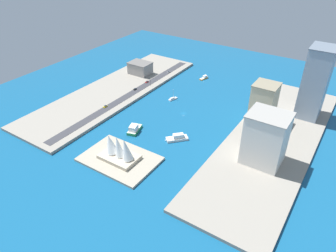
{
  "coord_description": "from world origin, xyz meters",
  "views": [
    {
      "loc": [
        -138.08,
        239.74,
        160.7
      ],
      "look_at": [
        -2.63,
        32.65,
        3.03
      ],
      "focal_mm": 33.57,
      "sensor_mm": 36.0,
      "label": 1
    }
  ],
  "objects_px": {
    "sailboat_small_white": "(173,99)",
    "tower_tall_glass": "(315,83)",
    "pickup_red": "(147,82)",
    "van_white": "(169,72)",
    "hotel_broad_white": "(265,139)",
    "taxi_yellow_cab": "(105,106)",
    "suv_black": "(135,89)",
    "ferry_white_commuter": "(177,138)",
    "office_block_beige": "(263,103)",
    "opera_landmark": "(118,150)",
    "ferry_green_doubledeck": "(134,129)",
    "carpark_squat_concrete": "(140,68)",
    "water_taxi_orange": "(204,78)",
    "traffic_light_waterfront": "(150,82)"
  },
  "relations": [
    {
      "from": "van_white",
      "to": "ferry_white_commuter",
      "type": "bearing_deg",
      "value": 126.02
    },
    {
      "from": "water_taxi_orange",
      "to": "suv_black",
      "type": "bearing_deg",
      "value": 57.34
    },
    {
      "from": "water_taxi_orange",
      "to": "hotel_broad_white",
      "type": "distance_m",
      "value": 169.96
    },
    {
      "from": "ferry_white_commuter",
      "to": "water_taxi_orange",
      "type": "relative_size",
      "value": 1.38
    },
    {
      "from": "sailboat_small_white",
      "to": "ferry_white_commuter",
      "type": "distance_m",
      "value": 76.69
    },
    {
      "from": "carpark_squat_concrete",
      "to": "van_white",
      "type": "distance_m",
      "value": 36.75
    },
    {
      "from": "office_block_beige",
      "to": "van_white",
      "type": "height_order",
      "value": "office_block_beige"
    },
    {
      "from": "taxi_yellow_cab",
      "to": "van_white",
      "type": "relative_size",
      "value": 1.02
    },
    {
      "from": "pickup_red",
      "to": "carpark_squat_concrete",
      "type": "bearing_deg",
      "value": -37.18
    },
    {
      "from": "suv_black",
      "to": "ferry_green_doubledeck",
      "type": "bearing_deg",
      "value": 127.73
    },
    {
      "from": "suv_black",
      "to": "ferry_white_commuter",
      "type": "bearing_deg",
      "value": 148.8
    },
    {
      "from": "ferry_green_doubledeck",
      "to": "van_white",
      "type": "relative_size",
      "value": 4.29
    },
    {
      "from": "office_block_beige",
      "to": "pickup_red",
      "type": "relative_size",
      "value": 7.95
    },
    {
      "from": "suv_black",
      "to": "van_white",
      "type": "bearing_deg",
      "value": -94.62
    },
    {
      "from": "van_white",
      "to": "sailboat_small_white",
      "type": "bearing_deg",
      "value": 126.74
    },
    {
      "from": "water_taxi_orange",
      "to": "pickup_red",
      "type": "bearing_deg",
      "value": 46.98
    },
    {
      "from": "traffic_light_waterfront",
      "to": "tower_tall_glass",
      "type": "bearing_deg",
      "value": -169.81
    },
    {
      "from": "ferry_green_doubledeck",
      "to": "taxi_yellow_cab",
      "type": "height_order",
      "value": "ferry_green_doubledeck"
    },
    {
      "from": "van_white",
      "to": "suv_black",
      "type": "relative_size",
      "value": 1.06
    },
    {
      "from": "ferry_white_commuter",
      "to": "opera_landmark",
      "type": "height_order",
      "value": "opera_landmark"
    },
    {
      "from": "van_white",
      "to": "traffic_light_waterfront",
      "type": "distance_m",
      "value": 44.89
    },
    {
      "from": "office_block_beige",
      "to": "carpark_squat_concrete",
      "type": "height_order",
      "value": "office_block_beige"
    },
    {
      "from": "ferry_green_doubledeck",
      "to": "carpark_squat_concrete",
      "type": "bearing_deg",
      "value": -55.08
    },
    {
      "from": "carpark_squat_concrete",
      "to": "suv_black",
      "type": "xyz_separation_m",
      "value": [
        -23.57,
        40.83,
        -6.39
      ]
    },
    {
      "from": "tower_tall_glass",
      "to": "office_block_beige",
      "type": "height_order",
      "value": "tower_tall_glass"
    },
    {
      "from": "water_taxi_orange",
      "to": "tower_tall_glass",
      "type": "distance_m",
      "value": 136.46
    },
    {
      "from": "office_block_beige",
      "to": "opera_landmark",
      "type": "relative_size",
      "value": 1.26
    },
    {
      "from": "sailboat_small_white",
      "to": "tower_tall_glass",
      "type": "height_order",
      "value": "tower_tall_glass"
    },
    {
      "from": "hotel_broad_white",
      "to": "taxi_yellow_cab",
      "type": "bearing_deg",
      "value": 1.01
    },
    {
      "from": "office_block_beige",
      "to": "opera_landmark",
      "type": "xyz_separation_m",
      "value": [
        76.91,
        116.66,
        -11.93
      ]
    },
    {
      "from": "opera_landmark",
      "to": "traffic_light_waterfront",
      "type": "bearing_deg",
      "value": -64.84
    },
    {
      "from": "pickup_red",
      "to": "traffic_light_waterfront",
      "type": "xyz_separation_m",
      "value": [
        -9.0,
        5.06,
        3.4
      ]
    },
    {
      "from": "taxi_yellow_cab",
      "to": "suv_black",
      "type": "height_order",
      "value": "taxi_yellow_cab"
    },
    {
      "from": "ferry_green_doubledeck",
      "to": "office_block_beige",
      "type": "distance_m",
      "value": 122.0
    },
    {
      "from": "hotel_broad_white",
      "to": "suv_black",
      "type": "bearing_deg",
      "value": -15.76
    },
    {
      "from": "water_taxi_orange",
      "to": "van_white",
      "type": "xyz_separation_m",
      "value": [
        43.91,
        13.52,
        2.26
      ]
    },
    {
      "from": "tower_tall_glass",
      "to": "opera_landmark",
      "type": "height_order",
      "value": "tower_tall_glass"
    },
    {
      "from": "ferry_green_doubledeck",
      "to": "sailboat_small_white",
      "type": "relative_size",
      "value": 1.73
    },
    {
      "from": "ferry_green_doubledeck",
      "to": "suv_black",
      "type": "xyz_separation_m",
      "value": [
        50.46,
        -65.21,
        0.99
      ]
    },
    {
      "from": "hotel_broad_white",
      "to": "ferry_white_commuter",
      "type": "bearing_deg",
      "value": 6.72
    },
    {
      "from": "pickup_red",
      "to": "van_white",
      "type": "relative_size",
      "value": 1.01
    },
    {
      "from": "ferry_white_commuter",
      "to": "suv_black",
      "type": "distance_m",
      "value": 106.2
    },
    {
      "from": "opera_landmark",
      "to": "taxi_yellow_cab",
      "type": "bearing_deg",
      "value": -40.02
    },
    {
      "from": "tower_tall_glass",
      "to": "water_taxi_orange",
      "type": "bearing_deg",
      "value": -12.16
    },
    {
      "from": "ferry_white_commuter",
      "to": "traffic_light_waterfront",
      "type": "relative_size",
      "value": 2.93
    },
    {
      "from": "hotel_broad_white",
      "to": "office_block_beige",
      "type": "xyz_separation_m",
      "value": [
        20.85,
        -57.67,
        -1.82
      ]
    },
    {
      "from": "office_block_beige",
      "to": "taxi_yellow_cab",
      "type": "xyz_separation_m",
      "value": [
        143.7,
        60.57,
        -18.59
      ]
    },
    {
      "from": "office_block_beige",
      "to": "taxi_yellow_cab",
      "type": "distance_m",
      "value": 157.05
    },
    {
      "from": "pickup_red",
      "to": "van_white",
      "type": "height_order",
      "value": "van_white"
    },
    {
      "from": "water_taxi_orange",
      "to": "pickup_red",
      "type": "height_order",
      "value": "pickup_red"
    }
  ]
}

